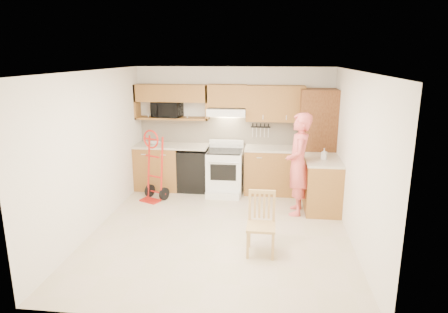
% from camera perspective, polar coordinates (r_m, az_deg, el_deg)
% --- Properties ---
extents(floor, '(4.00, 4.50, 0.02)m').
position_cam_1_polar(floor, '(6.45, -0.53, -10.71)').
color(floor, '#BFB08F').
rests_on(floor, ground).
extents(ceiling, '(4.00, 4.50, 0.02)m').
position_cam_1_polar(ceiling, '(5.85, -0.58, 12.27)').
color(ceiling, white).
rests_on(ceiling, ground).
extents(wall_back, '(4.00, 0.02, 2.50)m').
position_cam_1_polar(wall_back, '(8.22, 1.43, 4.04)').
color(wall_back, silver).
rests_on(wall_back, ground).
extents(wall_front, '(4.00, 0.02, 2.50)m').
position_cam_1_polar(wall_front, '(3.90, -4.77, -7.90)').
color(wall_front, silver).
rests_on(wall_front, ground).
extents(wall_left, '(0.02, 4.50, 2.50)m').
position_cam_1_polar(wall_left, '(6.58, -18.19, 0.70)').
color(wall_left, silver).
rests_on(wall_left, ground).
extents(wall_right, '(0.02, 4.50, 2.50)m').
position_cam_1_polar(wall_right, '(6.12, 18.48, -0.34)').
color(wall_right, silver).
rests_on(wall_right, ground).
extents(backsplash, '(3.92, 0.03, 0.55)m').
position_cam_1_polar(backsplash, '(8.21, 1.41, 3.67)').
color(backsplash, beige).
rests_on(backsplash, wall_back).
extents(lower_cab_left, '(0.90, 0.60, 0.90)m').
position_cam_1_polar(lower_cab_left, '(8.39, -9.40, -1.55)').
color(lower_cab_left, '#925E2C').
rests_on(lower_cab_left, ground).
extents(dishwasher, '(0.60, 0.60, 0.85)m').
position_cam_1_polar(dishwasher, '(8.23, -4.36, -1.90)').
color(dishwasher, black).
rests_on(dishwasher, ground).
extents(lower_cab_right, '(1.14, 0.60, 0.90)m').
position_cam_1_polar(lower_cab_right, '(8.07, 7.07, -2.10)').
color(lower_cab_right, '#925E2C').
rests_on(lower_cab_right, ground).
extents(countertop_left, '(1.50, 0.63, 0.04)m').
position_cam_1_polar(countertop_left, '(8.20, -7.52, 1.54)').
color(countertop_left, beige).
rests_on(countertop_left, lower_cab_left).
extents(countertop_right, '(1.14, 0.63, 0.04)m').
position_cam_1_polar(countertop_right, '(7.95, 7.17, 1.15)').
color(countertop_right, beige).
rests_on(countertop_right, lower_cab_right).
extents(cab_return_right, '(0.60, 1.00, 0.90)m').
position_cam_1_polar(cab_return_right, '(7.37, 13.88, -4.03)').
color(cab_return_right, '#925E2C').
rests_on(cab_return_right, ground).
extents(countertop_return, '(0.63, 1.00, 0.04)m').
position_cam_1_polar(countertop_return, '(7.24, 14.10, -0.50)').
color(countertop_return, beige).
rests_on(countertop_return, cab_return_right).
extents(pantry_tall, '(0.70, 0.60, 2.10)m').
position_cam_1_polar(pantry_tall, '(7.98, 13.10, 1.88)').
color(pantry_tall, brown).
rests_on(pantry_tall, ground).
extents(upper_cab_left, '(1.50, 0.33, 0.34)m').
position_cam_1_polar(upper_cab_left, '(8.16, -7.53, 9.02)').
color(upper_cab_left, '#925E2C').
rests_on(upper_cab_left, wall_back).
extents(upper_shelf_mw, '(1.50, 0.33, 0.04)m').
position_cam_1_polar(upper_shelf_mw, '(8.22, -7.42, 5.48)').
color(upper_shelf_mw, '#925E2C').
rests_on(upper_shelf_mw, wall_back).
extents(upper_cab_center, '(0.76, 0.33, 0.44)m').
position_cam_1_polar(upper_cab_center, '(7.97, 0.48, 8.73)').
color(upper_cab_center, '#925E2C').
rests_on(upper_cab_center, wall_back).
extents(upper_cab_right, '(1.14, 0.33, 0.70)m').
position_cam_1_polar(upper_cab_right, '(7.94, 7.37, 7.57)').
color(upper_cab_right, '#925E2C').
rests_on(upper_cab_right, wall_back).
extents(range_hood, '(0.76, 0.46, 0.14)m').
position_cam_1_polar(range_hood, '(7.94, 0.42, 6.45)').
color(range_hood, white).
rests_on(range_hood, wall_back).
extents(knife_strip, '(0.40, 0.05, 0.29)m').
position_cam_1_polar(knife_strip, '(8.14, 5.26, 3.81)').
color(knife_strip, black).
rests_on(knife_strip, backsplash).
extents(microwave, '(0.62, 0.46, 0.32)m').
position_cam_1_polar(microwave, '(8.23, -8.17, 6.72)').
color(microwave, black).
rests_on(microwave, upper_shelf_mw).
extents(range, '(0.70, 0.92, 1.04)m').
position_cam_1_polar(range, '(7.94, 0.08, -1.76)').
color(range, white).
rests_on(range, ground).
extents(person, '(0.46, 0.67, 1.79)m').
position_cam_1_polar(person, '(6.97, 10.62, -1.10)').
color(person, '#E25B59').
rests_on(person, ground).
extents(hand_truck, '(0.63, 0.61, 1.24)m').
position_cam_1_polar(hand_truck, '(7.67, -10.25, -1.78)').
color(hand_truck, red).
rests_on(hand_truck, ground).
extents(dining_chair, '(0.40, 0.44, 0.88)m').
position_cam_1_polar(dining_chair, '(5.62, 5.35, -9.68)').
color(dining_chair, tan).
rests_on(dining_chair, ground).
extents(soap_bottle, '(0.12, 0.12, 0.20)m').
position_cam_1_polar(soap_bottle, '(7.20, 14.17, 0.38)').
color(soap_bottle, white).
rests_on(soap_bottle, countertop_return).
extents(bowl, '(0.27, 0.27, 0.05)m').
position_cam_1_polar(bowl, '(8.28, -9.82, 1.90)').
color(bowl, white).
rests_on(bowl, countertop_left).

